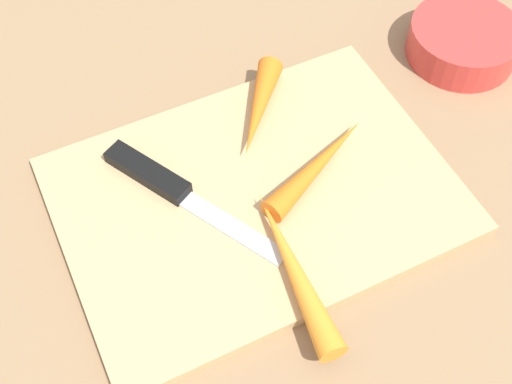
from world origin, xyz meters
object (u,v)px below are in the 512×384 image
object	(u,v)px
cutting_board	(256,196)
knife	(159,180)
carrot_longest	(294,269)
small_bowl	(463,41)
carrot_medium	(317,165)
carrot_shortest	(259,108)

from	to	relation	value
cutting_board	knife	size ratio (longest dim) A/B	1.95
cutting_board	carrot_longest	xyz separation A→B (m)	(-0.01, -0.09, 0.02)
cutting_board	small_bowl	bearing A→B (deg)	14.75
knife	small_bowl	xyz separation A→B (m)	(0.37, 0.03, 0.00)
carrot_medium	small_bowl	world-z (taller)	small_bowl
carrot_longest	small_bowl	world-z (taller)	small_bowl
cutting_board	small_bowl	world-z (taller)	small_bowl
carrot_medium	carrot_longest	bearing A→B (deg)	-153.40
knife	carrot_shortest	size ratio (longest dim) A/B	1.55
cutting_board	carrot_longest	world-z (taller)	carrot_longest
knife	carrot_shortest	world-z (taller)	carrot_shortest
cutting_board	carrot_shortest	world-z (taller)	carrot_shortest
carrot_medium	small_bowl	size ratio (longest dim) A/B	1.15
carrot_shortest	carrot_medium	size ratio (longest dim) A/B	0.87
small_bowl	carrot_shortest	bearing A→B (deg)	178.59
knife	small_bowl	distance (m)	0.37
cutting_board	small_bowl	distance (m)	0.30
knife	carrot_shortest	bearing A→B (deg)	76.59
carrot_shortest	carrot_medium	world-z (taller)	carrot_shortest
knife	carrot_longest	distance (m)	0.16
carrot_longest	small_bowl	distance (m)	0.34
knife	carrot_shortest	distance (m)	0.12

